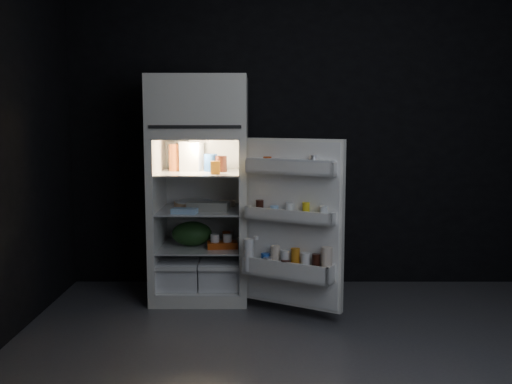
{
  "coord_description": "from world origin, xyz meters",
  "views": [
    {
      "loc": [
        -0.38,
        -3.27,
        1.44
      ],
      "look_at": [
        -0.38,
        1.0,
        0.9
      ],
      "focal_mm": 40.0,
      "sensor_mm": 36.0,
      "label": 1
    }
  ],
  "objects_px": {
    "refrigerator": "(201,180)",
    "egg_carton": "(208,206)",
    "milk_jug": "(192,156)",
    "yogurt_tray": "(222,245)",
    "fridge_door": "(292,227)"
  },
  "relations": [
    {
      "from": "refrigerator",
      "to": "egg_carton",
      "type": "relative_size",
      "value": 5.51
    },
    {
      "from": "refrigerator",
      "to": "fridge_door",
      "type": "height_order",
      "value": "refrigerator"
    },
    {
      "from": "refrigerator",
      "to": "fridge_door",
      "type": "distance_m",
      "value": 0.95
    },
    {
      "from": "refrigerator",
      "to": "fridge_door",
      "type": "relative_size",
      "value": 1.46
    },
    {
      "from": "milk_jug",
      "to": "yogurt_tray",
      "type": "height_order",
      "value": "milk_jug"
    },
    {
      "from": "milk_jug",
      "to": "yogurt_tray",
      "type": "bearing_deg",
      "value": -25.59
    },
    {
      "from": "fridge_door",
      "to": "egg_carton",
      "type": "relative_size",
      "value": 3.77
    },
    {
      "from": "fridge_door",
      "to": "egg_carton",
      "type": "height_order",
      "value": "fridge_door"
    },
    {
      "from": "fridge_door",
      "to": "egg_carton",
      "type": "xyz_separation_m",
      "value": [
        -0.64,
        0.43,
        0.08
      ]
    },
    {
      "from": "refrigerator",
      "to": "egg_carton",
      "type": "bearing_deg",
      "value": -62.63
    },
    {
      "from": "milk_jug",
      "to": "fridge_door",
      "type": "bearing_deg",
      "value": -27.3
    },
    {
      "from": "milk_jug",
      "to": "yogurt_tray",
      "type": "relative_size",
      "value": 1.01
    },
    {
      "from": "refrigerator",
      "to": "milk_jug",
      "type": "distance_m",
      "value": 0.21
    },
    {
      "from": "milk_jug",
      "to": "egg_carton",
      "type": "distance_m",
      "value": 0.45
    },
    {
      "from": "fridge_door",
      "to": "yogurt_tray",
      "type": "distance_m",
      "value": 0.72
    }
  ]
}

